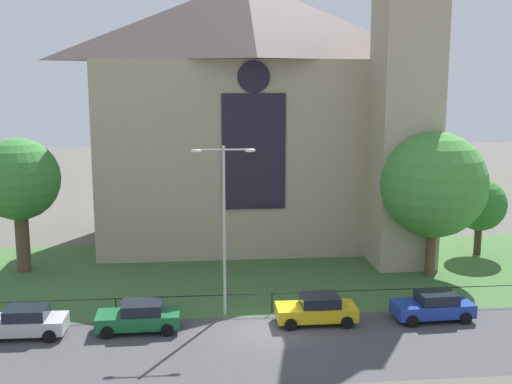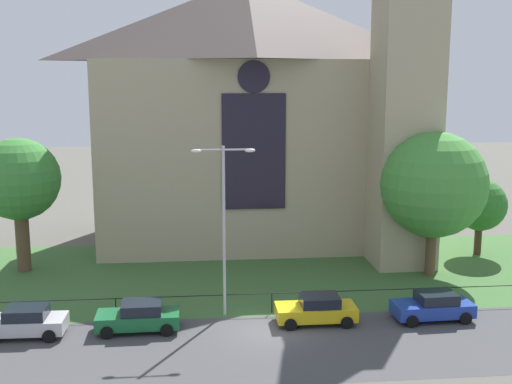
{
  "view_description": "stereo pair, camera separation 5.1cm",
  "coord_description": "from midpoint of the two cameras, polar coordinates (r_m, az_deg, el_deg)",
  "views": [
    {
      "loc": [
        -3.66,
        -30.73,
        12.82
      ],
      "look_at": [
        0.22,
        8.0,
        5.77
      ],
      "focal_mm": 44.86,
      "sensor_mm": 36.0,
      "label": 1
    },
    {
      "loc": [
        -3.61,
        -30.73,
        12.82
      ],
      "look_at": [
        0.22,
        8.0,
        5.77
      ],
      "focal_mm": 44.86,
      "sensor_mm": 36.0,
      "label": 2
    }
  ],
  "objects": [
    {
      "name": "parked_car_green",
      "position": [
        33.76,
        -10.36,
        -10.88
      ],
      "size": [
        4.22,
        2.06,
        1.51
      ],
      "rotation": [
        0.0,
        0.0,
        3.15
      ],
      "color": "#196033",
      "rests_on": "ground"
    },
    {
      "name": "ground",
      "position": [
        42.86,
        -0.53,
        -7.15
      ],
      "size": [
        160.0,
        160.0,
        0.0
      ],
      "primitive_type": "plane",
      "color": "#56544C"
    },
    {
      "name": "road_asphalt",
      "position": [
        31.67,
        1.47,
        -13.61
      ],
      "size": [
        120.0,
        8.0,
        0.01
      ],
      "primitive_type": "cube",
      "color": "#424244",
      "rests_on": "ground"
    },
    {
      "name": "parked_car_yellow",
      "position": [
        34.34,
        5.47,
        -10.38
      ],
      "size": [
        4.21,
        2.04,
        1.51
      ],
      "rotation": [
        0.0,
        0.0,
        3.14
      ],
      "color": "gold",
      "rests_on": "ground"
    },
    {
      "name": "grass_verge",
      "position": [
        40.96,
        -0.27,
        -7.97
      ],
      "size": [
        120.0,
        20.0,
        0.01
      ],
      "primitive_type": "cube",
      "color": "#3D6633",
      "rests_on": "ground"
    },
    {
      "name": "parked_car_blue",
      "position": [
        35.93,
        15.56,
        -9.77
      ],
      "size": [
        4.28,
        2.18,
        1.51
      ],
      "rotation": [
        0.0,
        0.0,
        3.19
      ],
      "color": "#1E3899",
      "rests_on": "ground"
    },
    {
      "name": "tree_right_near",
      "position": [
        42.42,
        15.61,
        0.62
      ],
      "size": [
        6.81,
        6.81,
        9.42
      ],
      "color": "brown",
      "rests_on": "ground"
    },
    {
      "name": "iron_railing",
      "position": [
        35.53,
        1.47,
        -9.21
      ],
      "size": [
        33.87,
        0.07,
        1.13
      ],
      "color": "black",
      "rests_on": "ground"
    },
    {
      "name": "tree_right_far",
      "position": [
        48.86,
        19.38,
        -1.1
      ],
      "size": [
        3.78,
        3.78,
        5.6
      ],
      "color": "#423021",
      "rests_on": "ground"
    },
    {
      "name": "streetlamp_near",
      "position": [
        33.91,
        -2.84,
        -1.71
      ],
      "size": [
        3.37,
        0.26,
        9.26
      ],
      "color": "#B2B2B7",
      "rests_on": "ground"
    },
    {
      "name": "church_building",
      "position": [
        49.35,
        0.13,
        7.3
      ],
      "size": [
        23.2,
        16.2,
        26.0
      ],
      "color": "tan",
      "rests_on": "ground"
    },
    {
      "name": "tree_left_far",
      "position": [
        44.58,
        -20.36,
        0.98
      ],
      "size": [
        5.39,
        5.39,
        8.91
      ],
      "color": "brown",
      "rests_on": "ground"
    },
    {
      "name": "parked_car_silver",
      "position": [
        34.56,
        -19.95,
        -10.84
      ],
      "size": [
        4.24,
        2.1,
        1.51
      ],
      "rotation": [
        0.0,
        0.0,
        3.12
      ],
      "color": "#B7B7BC",
      "rests_on": "ground"
    }
  ]
}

